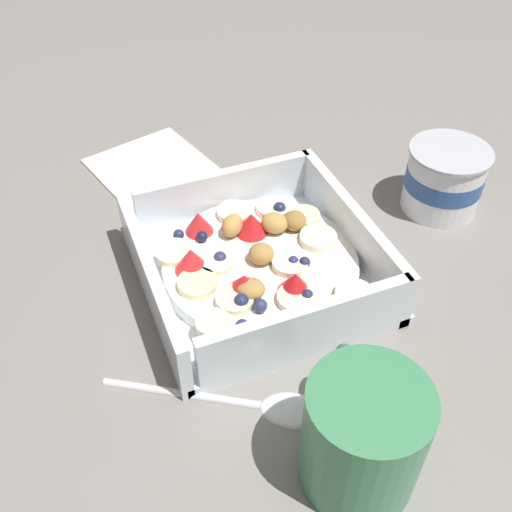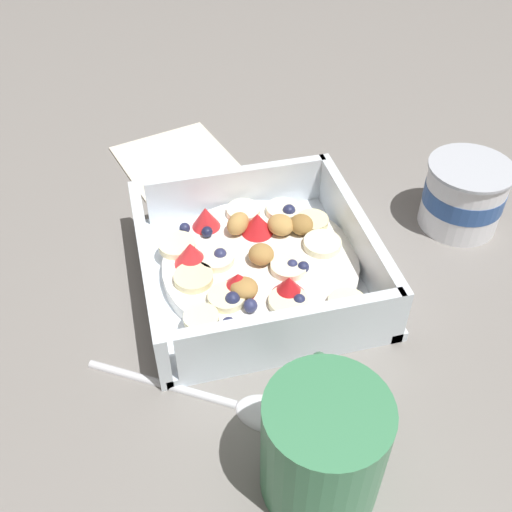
% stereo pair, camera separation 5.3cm
% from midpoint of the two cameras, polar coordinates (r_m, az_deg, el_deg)
% --- Properties ---
extents(ground_plane, '(2.40, 2.40, 0.00)m').
position_cam_midpoint_polar(ground_plane, '(0.54, -1.67, -3.54)').
color(ground_plane, gray).
extents(fruit_bowl, '(0.20, 0.20, 0.06)m').
position_cam_midpoint_polar(fruit_bowl, '(0.53, -2.91, -0.93)').
color(fruit_bowl, white).
rests_on(fruit_bowl, ground).
extents(spoon, '(0.11, 0.16, 0.01)m').
position_cam_midpoint_polar(spoon, '(0.46, -3.23, -14.10)').
color(spoon, silver).
rests_on(spoon, ground).
extents(yogurt_cup, '(0.08, 0.08, 0.07)m').
position_cam_midpoint_polar(yogurt_cup, '(0.63, 15.40, 7.08)').
color(yogurt_cup, white).
rests_on(yogurt_cup, ground).
extents(coffee_mug, '(0.11, 0.08, 0.09)m').
position_cam_midpoint_polar(coffee_mug, '(0.40, 6.36, -16.89)').
color(coffee_mug, '#3D8456').
rests_on(coffee_mug, ground).
extents(folded_napkin, '(0.15, 0.15, 0.01)m').
position_cam_midpoint_polar(folded_napkin, '(0.70, -12.20, 8.42)').
color(folded_napkin, silver).
rests_on(folded_napkin, ground).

